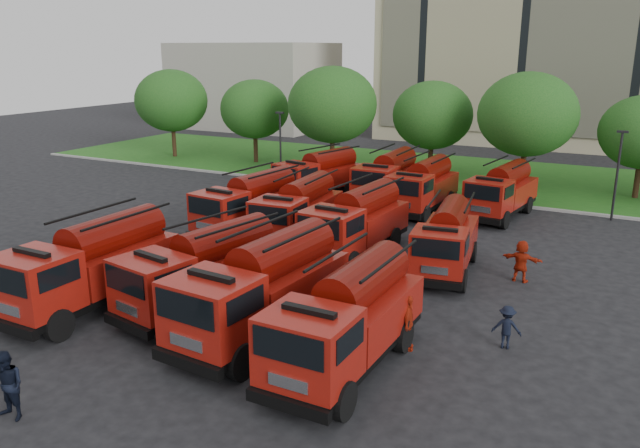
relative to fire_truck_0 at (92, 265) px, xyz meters
The scene contains 30 objects.
ground 7.24m from the fire_truck_0, 49.65° to the left, with size 140.00×140.00×0.00m, color black.
lawn 31.74m from the fire_truck_0, 81.73° to the left, with size 70.00×16.00×0.12m, color #185416.
curb 23.76m from the fire_truck_0, 78.91° to the left, with size 70.00×0.30×0.14m, color gray.
apartment_building 54.79m from the fire_truck_0, 82.98° to the left, with size 30.00×14.18×25.00m.
side_building 55.64m from the fire_truck_0, 117.26° to the left, with size 18.00×12.00×10.00m, color #9A9689.
tree_0 33.74m from the fire_truck_0, 125.39° to the left, with size 6.30×6.30×7.70m.
tree_1 30.72m from the fire_truck_0, 111.96° to the left, with size 5.71×5.71×6.98m.
tree_2 27.34m from the fire_truck_0, 97.30° to the left, with size 6.72×6.72×8.22m.
tree_3 29.74m from the fire_truck_0, 83.09° to the left, with size 5.88×5.88×7.19m.
tree_4 30.01m from the fire_truck_0, 69.25° to the left, with size 6.55×6.55×8.01m.
lamp_post_0 23.25m from the fire_truck_0, 103.55° to the left, with size 0.60×0.25×5.11m.
lamp_post_1 28.02m from the fire_truck_0, 53.73° to the left, with size 0.60×0.25×5.11m.
fire_truck_0 is the anchor object (origin of this frame).
fire_truck_1 4.24m from the fire_truck_0, 24.04° to the left, with size 3.54×7.20×3.14m.
fire_truck_2 7.07m from the fire_truck_0, ahead, with size 3.20×7.68×3.42m.
fire_truck_3 10.48m from the fire_truck_0, ahead, with size 2.68×7.12×3.23m.
fire_truck_4 10.90m from the fire_truck_0, 91.38° to the left, with size 3.05×7.11×3.14m.
fire_truck_5 11.42m from the fire_truck_0, 77.00° to the left, with size 2.86×6.90×3.07m.
fire_truck_6 11.98m from the fire_truck_0, 58.86° to the left, with size 2.94×7.13×3.18m.
fire_truck_7 14.60m from the fire_truck_0, 43.43° to the left, with size 3.10×6.58×2.88m.
fire_truck_8 19.68m from the fire_truck_0, 92.19° to the left, with size 3.77×7.06×3.06m.
fire_truck_9 20.90m from the fire_truck_0, 79.76° to the left, with size 2.67×7.03×3.18m.
fire_truck_10 20.45m from the fire_truck_0, 71.93° to the left, with size 2.68×6.83×3.07m.
fire_truck_11 23.10m from the fire_truck_0, 62.23° to the left, with size 3.10×6.84×3.01m.
firefighter_0 7.24m from the fire_truck_0, ahead, with size 0.72×0.53×1.97m, color #A3200C.
firefighter_1 7.67m from the fire_truck_0, 59.59° to the right, with size 0.94×0.52×1.93m, color black.
firefighter_2 12.01m from the fire_truck_0, 10.63° to the left, with size 1.10×0.62×1.87m, color #A3200C.
firefighter_3 15.12m from the fire_truck_0, 14.69° to the left, with size 0.95×0.49×1.47m, color black.
firefighter_4 8.12m from the fire_truck_0, 98.36° to the left, with size 0.74×0.49×1.52m, color black.
firefighter_5 17.26m from the fire_truck_0, 36.62° to the left, with size 1.67×0.72×1.80m, color #A3200C.
Camera 1 is at (13.25, -20.85, 9.51)m, focal length 35.00 mm.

